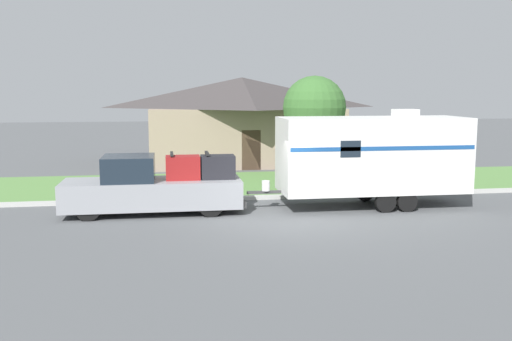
# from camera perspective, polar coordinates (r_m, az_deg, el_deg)

# --- Properties ---
(ground_plane) EXTENTS (120.00, 120.00, 0.00)m
(ground_plane) POSITION_cam_1_polar(r_m,az_deg,el_deg) (18.39, 2.35, -5.08)
(ground_plane) COLOR #515456
(curb_strip) EXTENTS (80.00, 0.30, 0.14)m
(curb_strip) POSITION_cam_1_polar(r_m,az_deg,el_deg) (21.99, 0.48, -2.71)
(curb_strip) COLOR #ADADA8
(curb_strip) RESTS_ON ground_plane
(lawn_strip) EXTENTS (80.00, 7.00, 0.03)m
(lawn_strip) POSITION_cam_1_polar(r_m,az_deg,el_deg) (25.55, -0.82, -1.31)
(lawn_strip) COLOR #568442
(lawn_strip) RESTS_ON ground_plane
(house_across_street) EXTENTS (11.38, 8.27, 4.90)m
(house_across_street) POSITION_cam_1_polar(r_m,az_deg,el_deg) (33.49, -1.41, 5.26)
(house_across_street) COLOR gray
(house_across_street) RESTS_ON ground_plane
(pickup_truck) EXTENTS (6.10, 1.96, 2.07)m
(pickup_truck) POSITION_cam_1_polar(r_m,az_deg,el_deg) (19.67, -10.20, -1.64)
(pickup_truck) COLOR black
(pickup_truck) RESTS_ON ground_plane
(travel_trailer) EXTENTS (7.84, 2.38, 3.50)m
(travel_trailer) POSITION_cam_1_polar(r_m,az_deg,el_deg) (20.80, 11.55, 1.56)
(travel_trailer) COLOR black
(travel_trailer) RESTS_ON ground_plane
(mailbox) EXTENTS (0.48, 0.20, 1.33)m
(mailbox) POSITION_cam_1_polar(r_m,az_deg,el_deg) (24.70, 16.70, 0.38)
(mailbox) COLOR brown
(mailbox) RESTS_ON ground_plane
(tree_in_yard) EXTENTS (2.76, 2.76, 4.80)m
(tree_in_yard) POSITION_cam_1_polar(r_m,az_deg,el_deg) (25.22, 5.86, 6.26)
(tree_in_yard) COLOR brown
(tree_in_yard) RESTS_ON ground_plane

